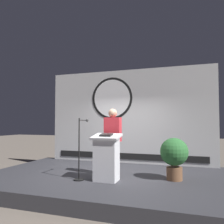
{
  "coord_description": "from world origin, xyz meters",
  "views": [
    {
      "loc": [
        1.94,
        -5.58,
        1.63
      ],
      "look_at": [
        0.12,
        -0.19,
        1.89
      ],
      "focal_mm": 36.9,
      "sensor_mm": 36.0,
      "label": 1
    }
  ],
  "objects_px": {
    "microphone_stand": "(80,158)",
    "potted_plant": "(174,154)",
    "speaker_person": "(113,141)",
    "podium": "(106,157)"
  },
  "relations": [
    {
      "from": "microphone_stand",
      "to": "potted_plant",
      "type": "distance_m",
      "value": 2.19
    },
    {
      "from": "podium",
      "to": "microphone_stand",
      "type": "bearing_deg",
      "value": -171.97
    },
    {
      "from": "microphone_stand",
      "to": "potted_plant",
      "type": "bearing_deg",
      "value": 17.33
    },
    {
      "from": "potted_plant",
      "to": "speaker_person",
      "type": "bearing_deg",
      "value": -176.69
    },
    {
      "from": "podium",
      "to": "speaker_person",
      "type": "xyz_separation_m",
      "value": [
        -0.01,
        0.48,
        0.33
      ]
    },
    {
      "from": "podium",
      "to": "microphone_stand",
      "type": "height_order",
      "value": "microphone_stand"
    },
    {
      "from": "speaker_person",
      "to": "potted_plant",
      "type": "xyz_separation_m",
      "value": [
        1.48,
        0.09,
        -0.27
      ]
    },
    {
      "from": "speaker_person",
      "to": "microphone_stand",
      "type": "relative_size",
      "value": 1.17
    },
    {
      "from": "speaker_person",
      "to": "microphone_stand",
      "type": "bearing_deg",
      "value": -137.37
    },
    {
      "from": "potted_plant",
      "to": "podium",
      "type": "bearing_deg",
      "value": -158.96
    }
  ]
}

